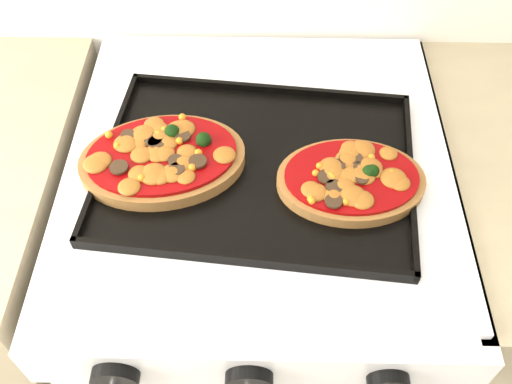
{
  "coord_description": "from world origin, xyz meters",
  "views": [
    {
      "loc": [
        0.03,
        1.11,
        1.57
      ],
      "look_at": [
        0.02,
        1.62,
        0.92
      ],
      "focal_mm": 40.0,
      "sensor_mm": 36.0,
      "label": 1
    }
  ],
  "objects_px": {
    "baking_tray": "(257,165)",
    "pizza_right": "(351,179)",
    "stove": "(258,295)",
    "pizza_left": "(162,158)"
  },
  "relations": [
    {
      "from": "stove",
      "to": "pizza_right",
      "type": "xyz_separation_m",
      "value": [
        0.13,
        -0.07,
        0.48
      ]
    },
    {
      "from": "baking_tray",
      "to": "pizza_right",
      "type": "xyz_separation_m",
      "value": [
        0.14,
        -0.04,
        0.01
      ]
    },
    {
      "from": "stove",
      "to": "pizza_left",
      "type": "relative_size",
      "value": 3.72
    },
    {
      "from": "stove",
      "to": "baking_tray",
      "type": "height_order",
      "value": "baking_tray"
    },
    {
      "from": "stove",
      "to": "pizza_left",
      "type": "xyz_separation_m",
      "value": [
        -0.14,
        -0.03,
        0.48
      ]
    },
    {
      "from": "baking_tray",
      "to": "pizza_left",
      "type": "relative_size",
      "value": 1.88
    },
    {
      "from": "stove",
      "to": "pizza_right",
      "type": "distance_m",
      "value": 0.5
    },
    {
      "from": "baking_tray",
      "to": "pizza_right",
      "type": "bearing_deg",
      "value": -8.94
    },
    {
      "from": "stove",
      "to": "baking_tray",
      "type": "distance_m",
      "value": 0.47
    },
    {
      "from": "baking_tray",
      "to": "pizza_left",
      "type": "xyz_separation_m",
      "value": [
        -0.14,
        -0.0,
        0.02
      ]
    }
  ]
}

